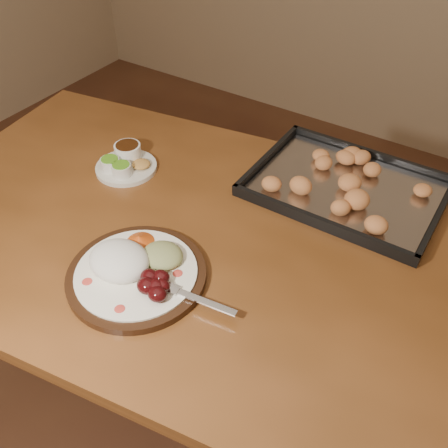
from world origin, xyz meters
The scene contains 5 objects.
ground centered at (0.00, 0.00, 0.00)m, with size 4.00×4.00×0.00m, color brown.
dining_table centered at (0.06, 0.13, 0.65)m, with size 1.61×1.11×0.75m.
dinner_plate centered at (0.03, -0.06, 0.77)m, with size 0.39×0.30×0.07m.
condiment_saucer centered at (-0.26, 0.23, 0.77)m, with size 0.17×0.17×0.06m.
baking_tray centered at (0.29, 0.46, 0.77)m, with size 0.48×0.35×0.05m.
Camera 1 is at (0.58, -0.57, 1.56)m, focal length 40.00 mm.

